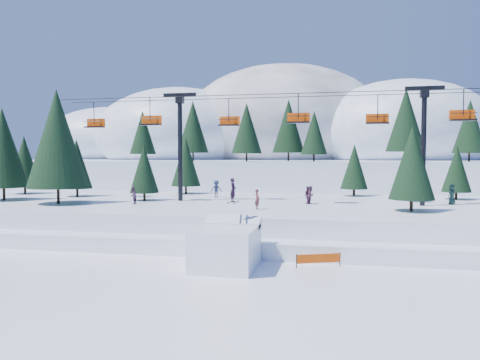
% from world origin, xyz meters
% --- Properties ---
extents(ground, '(160.00, 160.00, 0.00)m').
position_xyz_m(ground, '(0.00, 0.00, 0.00)').
color(ground, white).
rests_on(ground, ground).
extents(mid_shelf, '(70.00, 22.00, 2.50)m').
position_xyz_m(mid_shelf, '(0.00, 18.00, 1.25)').
color(mid_shelf, white).
rests_on(mid_shelf, ground).
extents(berm, '(70.00, 6.00, 1.10)m').
position_xyz_m(berm, '(0.00, 8.00, 0.55)').
color(berm, white).
rests_on(berm, ground).
extents(mountain_ridge, '(119.00, 60.28, 26.46)m').
position_xyz_m(mountain_ridge, '(-5.08, 73.35, 9.64)').
color(mountain_ridge, white).
rests_on(mountain_ridge, ground).
extents(jump_kicker, '(3.65, 4.98, 5.40)m').
position_xyz_m(jump_kicker, '(-0.84, 2.82, 1.34)').
color(jump_kicker, white).
rests_on(jump_kicker, ground).
extents(chairlift, '(46.00, 3.21, 10.28)m').
position_xyz_m(chairlift, '(1.10, 18.05, 9.32)').
color(chairlift, black).
rests_on(chairlift, mid_shelf).
extents(conifer_stand, '(62.19, 17.68, 10.31)m').
position_xyz_m(conifer_stand, '(0.52, 17.81, 7.13)').
color(conifer_stand, black).
rests_on(conifer_stand, mid_shelf).
extents(distant_skiers, '(28.49, 10.34, 1.79)m').
position_xyz_m(distant_skiers, '(0.16, 18.34, 3.34)').
color(distant_skiers, '#3B1B2E').
rests_on(distant_skiers, mid_shelf).
extents(banner_near, '(2.65, 1.13, 0.90)m').
position_xyz_m(banner_near, '(4.68, 3.99, 0.54)').
color(banner_near, black).
rests_on(banner_near, ground).
extents(banner_far, '(2.85, 0.35, 0.90)m').
position_xyz_m(banner_far, '(8.89, 6.83, 0.54)').
color(banner_far, black).
rests_on(banner_far, ground).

